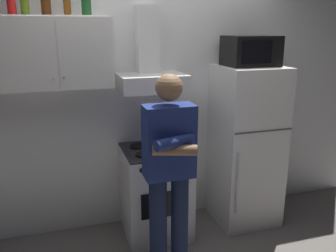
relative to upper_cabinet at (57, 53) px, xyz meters
name	(u,v)px	position (x,y,z in m)	size (l,w,h in m)	color
ground_plane	(168,245)	(0.85, -0.37, -1.75)	(7.00, 7.00, 0.00)	slate
back_wall_tiled	(150,91)	(0.85, 0.23, -0.40)	(4.80, 0.10, 2.70)	white
upper_cabinet	(57,53)	(0.00, 0.00, 0.00)	(0.90, 0.37, 0.60)	white
stove_oven	(155,192)	(0.80, -0.13, -1.32)	(0.60, 0.62, 0.87)	white
range_hood	(151,68)	(0.80, 0.00, -0.15)	(0.60, 0.44, 0.75)	white
refrigerator	(246,146)	(1.75, -0.12, -0.95)	(0.60, 0.62, 1.60)	white
microwave	(251,51)	(1.75, -0.11, -0.01)	(0.48, 0.37, 0.28)	black
person_standing	(169,170)	(0.75, -0.73, -0.85)	(0.38, 0.33, 1.64)	#192342
cooking_pot	(172,145)	(0.93, -0.24, -0.82)	(0.32, 0.22, 0.12)	#B7BABF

